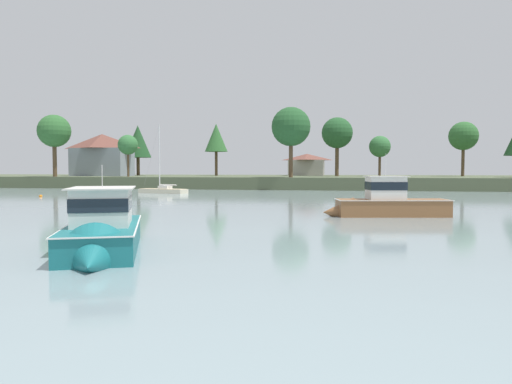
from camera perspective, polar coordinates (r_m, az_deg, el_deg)
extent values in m
cube|color=#4C563D|center=(102.78, 1.88, 1.35)|extent=(227.57, 41.63, 2.18)
cube|color=navy|center=(63.99, 15.79, -0.44)|extent=(3.61, 3.12, 0.67)
cube|color=#C6B289|center=(63.97, 15.80, -0.14)|extent=(3.79, 3.29, 0.05)
cube|color=tan|center=(63.98, 15.80, -0.18)|extent=(0.76, 1.02, 0.03)
cube|color=beige|center=(72.40, -11.16, -0.07)|extent=(7.91, 4.04, 1.09)
cube|color=#CCB78E|center=(72.37, -11.16, 0.38)|extent=(7.40, 3.67, 0.04)
cube|color=silver|center=(72.14, -10.92, 0.57)|extent=(1.97, 1.77, 0.46)
cylinder|color=silver|center=(72.70, -11.58, 4.20)|extent=(0.15, 0.15, 9.65)
cylinder|color=silver|center=(71.82, -10.57, 0.83)|extent=(2.97, 0.89, 0.12)
cylinder|color=silver|center=(71.82, -10.58, 0.87)|extent=(2.68, 0.83, 0.14)
cylinder|color=#999999|center=(73.61, -12.54, 4.16)|extent=(2.96, 0.79, 9.60)
cube|color=brown|center=(37.69, 16.10, -2.37)|extent=(8.61, 3.97, 2.00)
cone|color=brown|center=(36.76, 9.87, -2.43)|extent=(2.69, 2.67, 2.29)
cube|color=silver|center=(37.62, 16.12, -0.90)|extent=(8.79, 4.10, 0.05)
cube|color=silver|center=(37.43, 15.37, 0.46)|extent=(3.01, 2.48, 1.73)
cube|color=#19232D|center=(37.43, 15.37, 0.73)|extent=(3.08, 2.53, 0.62)
cube|color=beige|center=(37.41, 15.39, 1.83)|extent=(3.39, 2.86, 0.06)
cylinder|color=silver|center=(37.41, 15.40, 3.21)|extent=(0.03, 0.03, 1.74)
cube|color=#196B70|center=(21.99, -17.92, -6.06)|extent=(5.67, 8.45, 1.81)
cone|color=#196B70|center=(18.10, -19.22, -7.96)|extent=(3.25, 3.04, 2.61)
cube|color=silver|center=(21.88, -17.95, -3.80)|extent=(5.84, 8.64, 0.05)
cube|color=silver|center=(21.63, -18.03, -1.70)|extent=(3.35, 3.83, 1.57)
cube|color=#19232D|center=(21.62, -18.04, -1.28)|extent=(3.42, 3.91, 0.57)
cube|color=beige|center=(21.58, -18.07, 0.46)|extent=(3.84, 4.33, 0.06)
cylinder|color=silver|center=(21.57, -18.09, 1.84)|extent=(0.03, 0.03, 0.98)
sphere|color=orange|center=(67.79, -24.55, -0.47)|extent=(0.42, 0.42, 0.42)
torus|color=#333338|center=(67.77, -24.56, -0.26)|extent=(0.12, 0.12, 0.02)
cylinder|color=brown|center=(100.39, 9.75, 4.07)|extent=(0.78, 0.78, 7.59)
sphere|color=#235128|center=(100.65, 9.77, 7.05)|extent=(6.44, 6.44, 6.44)
cylinder|color=brown|center=(99.49, -23.13, 3.85)|extent=(0.77, 0.77, 7.43)
sphere|color=#2D602D|center=(99.74, -23.19, 6.79)|extent=(6.24, 6.24, 6.24)
cylinder|color=brown|center=(106.73, 23.71, 3.64)|extent=(0.64, 0.64, 6.99)
sphere|color=#2D602D|center=(106.94, 23.76, 6.22)|extent=(5.88, 5.88, 5.88)
cylinder|color=brown|center=(105.37, -4.83, 4.33)|extent=(0.62, 0.62, 8.68)
cone|color=#2D602D|center=(105.56, -4.83, 6.56)|extent=(5.04, 5.04, 6.16)
cylinder|color=brown|center=(100.93, 14.70, 3.32)|extent=(0.53, 0.53, 5.14)
sphere|color=#336B38|center=(101.03, 14.73, 5.34)|extent=(4.39, 4.39, 4.39)
cylinder|color=brown|center=(94.12, -15.18, 3.40)|extent=(0.39, 0.39, 5.28)
sphere|color=#336B38|center=(94.23, -15.21, 5.53)|extent=(3.81, 3.81, 3.81)
cylinder|color=brown|center=(113.67, -14.05, 3.71)|extent=(0.76, 0.76, 6.98)
cone|color=#1E4723|center=(113.84, -14.07, 5.95)|extent=(6.13, 6.13, 7.49)
cylinder|color=brown|center=(83.70, 4.23, 4.30)|extent=(0.71, 0.71, 7.39)
sphere|color=#235128|center=(84.01, 4.24, 7.88)|extent=(6.87, 6.87, 6.87)
cube|color=#9E998E|center=(112.14, 6.16, 2.93)|extent=(7.93, 9.93, 3.58)
pyramid|color=brown|center=(112.18, 6.16, 4.22)|extent=(8.57, 10.73, 1.50)
cube|color=gray|center=(107.38, -18.05, 3.44)|extent=(11.72, 7.08, 5.93)
pyramid|color=brown|center=(107.54, -18.09, 5.84)|extent=(12.66, 7.65, 3.09)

